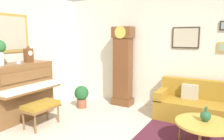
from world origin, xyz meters
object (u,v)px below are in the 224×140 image
piano (19,91)px  couch (203,107)px  mantel_clock (29,54)px  teacup (18,62)px  green_jug (206,116)px  piano_bench (41,106)px  coffee_table (204,124)px  grandfather_clock (123,68)px  potted_plant (82,95)px

piano → couch: bearing=27.6°
piano → mantel_clock: (0.00, 0.30, 0.77)m
teacup → green_jug: size_ratio=0.48×
piano_bench → coffee_table: bearing=13.8°
teacup → green_jug: (3.61, 0.70, -0.73)m
green_jug → couch: bearing=98.5°
teacup → couch: bearing=27.9°
piano → coffee_table: piano is taller
piano_bench → green_jug: 3.02m
mantel_clock → teacup: (0.04, -0.30, -0.15)m
mantel_clock → piano: bearing=-90.4°
grandfather_clock → teacup: 2.47m
piano → teacup: 0.63m
coffee_table → mantel_clock: bearing=-174.6°
piano_bench → couch: size_ratio=0.37×
grandfather_clock → green_jug: grandfather_clock is taller
piano → teacup: (0.04, 0.00, 0.62)m
teacup → coffee_table: bearing=10.1°
grandfather_clock → coffee_table: grandfather_clock is taller
piano_bench → green_jug: (2.92, 0.77, 0.10)m
coffee_table → mantel_clock: (-3.64, -0.34, 0.99)m
piano → grandfather_clock: size_ratio=0.71×
mantel_clock → teacup: size_ratio=3.28×
teacup → potted_plant: bearing=61.1°
piano_bench → couch: couch is taller
mantel_clock → green_jug: size_ratio=1.58×
piano_bench → potted_plant: potted_plant is taller
grandfather_clock → mantel_clock: bearing=-131.9°
piano_bench → green_jug: size_ratio=2.92×
couch → potted_plant: (-2.76, -0.58, 0.01)m
piano → potted_plant: size_ratio=2.57×
piano → piano_bench: size_ratio=2.06×
piano_bench → teacup: (-0.70, 0.07, 0.83)m
teacup → potted_plant: (0.68, 1.24, -0.91)m
piano_bench → green_jug: green_jug is taller
coffee_table → grandfather_clock: bearing=148.1°
coffee_table → mantel_clock: size_ratio=2.32×
grandfather_clock → coffee_table: size_ratio=2.31×
mantel_clock → teacup: mantel_clock is taller
piano_bench → mantel_clock: (-0.74, 0.37, 0.98)m
coffee_table → potted_plant: (-2.92, 0.60, -0.07)m
couch → green_jug: size_ratio=7.92×
teacup → potted_plant: teacup is taller
mantel_clock → piano_bench: bearing=-26.7°
piano_bench → coffee_table: 2.99m
coffee_table → green_jug: 0.13m
green_jug → potted_plant: size_ratio=0.43×
potted_plant → couch: bearing=11.9°
coffee_table → potted_plant: bearing=168.5°
piano → mantel_clock: 0.83m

